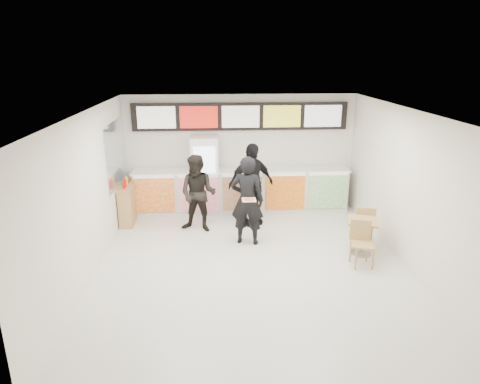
{
  "coord_description": "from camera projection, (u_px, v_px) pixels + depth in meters",
  "views": [
    {
      "loc": [
        -0.71,
        -7.53,
        3.97
      ],
      "look_at": [
        -0.15,
        1.2,
        1.14
      ],
      "focal_mm": 32.0,
      "sensor_mm": 36.0,
      "label": 1
    }
  ],
  "objects": [
    {
      "name": "mirror_panel",
      "position": [
        116.0,
        153.0,
        10.02
      ],
      "size": [
        0.01,
        2.0,
        1.5
      ],
      "primitive_type": "cube",
      "color": "#B2B7BF",
      "rests_on": "wall_left"
    },
    {
      "name": "ceiling",
      "position": [
        253.0,
        112.0,
        7.49
      ],
      "size": [
        7.0,
        7.0,
        0.0
      ],
      "primitive_type": "plane",
      "rotation": [
        3.14,
        0.0,
        0.0
      ],
      "color": "white",
      "rests_on": "wall_back"
    },
    {
      "name": "condiment_ledge",
      "position": [
        127.0,
        204.0,
        10.38
      ],
      "size": [
        0.34,
        0.85,
        1.13
      ],
      "color": "#A6844C",
      "rests_on": "floor"
    },
    {
      "name": "pizza_slice",
      "position": [
        249.0,
        199.0,
        8.66
      ],
      "size": [
        0.36,
        0.36,
        0.02
      ],
      "color": "beige",
      "rests_on": "customer_main"
    },
    {
      "name": "customer_left",
      "position": [
        198.0,
        194.0,
        9.82
      ],
      "size": [
        1.04,
        0.92,
        1.81
      ],
      "primitive_type": "imported",
      "rotation": [
        0.0,
        0.0,
        -0.3
      ],
      "color": "black",
      "rests_on": "floor"
    },
    {
      "name": "wall_left",
      "position": [
        88.0,
        196.0,
        7.77
      ],
      "size": [
        0.0,
        7.0,
        7.0
      ],
      "primitive_type": "plane",
      "rotation": [
        1.57,
        0.0,
        1.57
      ],
      "color": "silver",
      "rests_on": "floor"
    },
    {
      "name": "wall_right",
      "position": [
        409.0,
        190.0,
        8.13
      ],
      "size": [
        0.0,
        7.0,
        7.0
      ],
      "primitive_type": "plane",
      "rotation": [
        1.57,
        0.0,
        -1.57
      ],
      "color": "silver",
      "rests_on": "floor"
    },
    {
      "name": "customer_mid",
      "position": [
        251.0,
        184.0,
        10.22
      ],
      "size": [
        1.27,
        0.89,
        1.99
      ],
      "primitive_type": "imported",
      "rotation": [
        0.0,
        0.0,
        0.38
      ],
      "color": "black",
      "rests_on": "floor"
    },
    {
      "name": "service_counter",
      "position": [
        241.0,
        190.0,
        11.17
      ],
      "size": [
        5.56,
        0.77,
        1.14
      ],
      "color": "silver",
      "rests_on": "floor"
    },
    {
      "name": "drinks_fridge",
      "position": [
        205.0,
        175.0,
        11.0
      ],
      "size": [
        0.7,
        0.67,
        2.0
      ],
      "color": "white",
      "rests_on": "floor"
    },
    {
      "name": "customer_main",
      "position": [
        247.0,
        201.0,
        9.14
      ],
      "size": [
        0.8,
        0.62,
        1.96
      ],
      "primitive_type": "imported",
      "rotation": [
        0.0,
        0.0,
        2.9
      ],
      "color": "black",
      "rests_on": "floor"
    },
    {
      "name": "cafe_table",
      "position": [
        363.0,
        230.0,
        8.76
      ],
      "size": [
        0.87,
        1.58,
        0.89
      ],
      "rotation": [
        0.0,
        0.0,
        -0.32
      ],
      "color": "#A6844C",
      "rests_on": "floor"
    },
    {
      "name": "wall_back",
      "position": [
        240.0,
        152.0,
        11.27
      ],
      "size": [
        6.0,
        0.0,
        6.0
      ],
      "primitive_type": "plane",
      "rotation": [
        1.57,
        0.0,
        0.0
      ],
      "color": "silver",
      "rests_on": "floor"
    },
    {
      "name": "menu_board",
      "position": [
        240.0,
        116.0,
        10.9
      ],
      "size": [
        5.5,
        0.14,
        0.7
      ],
      "color": "black",
      "rests_on": "wall_back"
    },
    {
      "name": "floor",
      "position": [
        252.0,
        265.0,
        8.41
      ],
      "size": [
        7.0,
        7.0,
        0.0
      ],
      "primitive_type": "plane",
      "color": "beige",
      "rests_on": "ground"
    }
  ]
}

